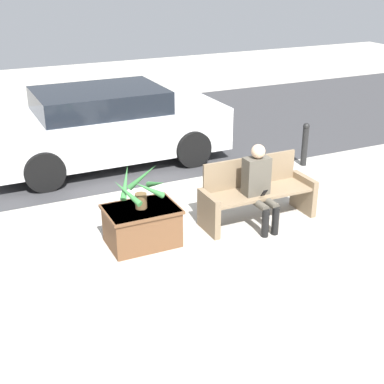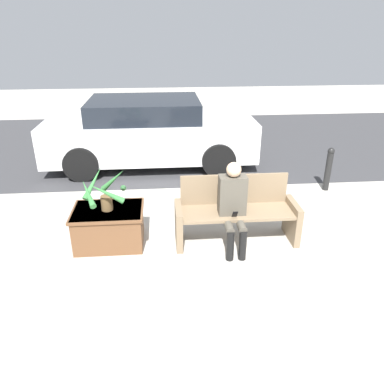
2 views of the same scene
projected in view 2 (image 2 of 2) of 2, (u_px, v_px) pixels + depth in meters
name	position (u px, v px, depth m)	size (l,w,h in m)	color
ground_plane	(261.00, 269.00, 4.84)	(30.00, 30.00, 0.00)	#ADA89E
road_surface	(208.00, 142.00, 10.02)	(20.00, 6.00, 0.01)	#38383A
bench	(236.00, 212.00, 5.37)	(1.74, 0.58, 0.93)	#7A664C
person_seated	(233.00, 202.00, 5.08)	(0.37, 0.59, 1.24)	#4C473D
planter_box	(109.00, 226.00, 5.30)	(0.98, 0.72, 0.54)	brown
potted_plant	(105.00, 191.00, 5.07)	(0.66, 0.66, 0.58)	brown
parked_car	(150.00, 132.00, 8.18)	(4.46, 1.98, 1.45)	silver
bollard_post	(328.00, 168.00, 6.98)	(0.13, 0.13, 0.83)	black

